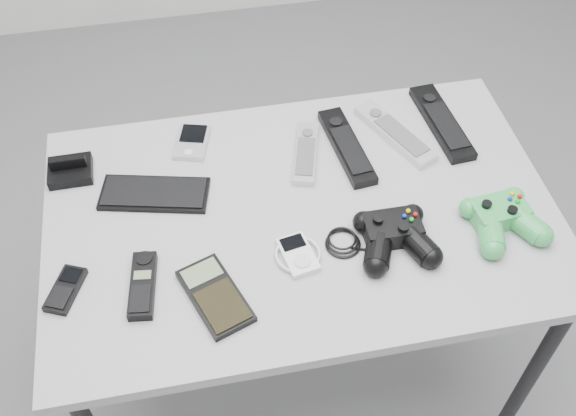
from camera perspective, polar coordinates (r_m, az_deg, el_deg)
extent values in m
plane|color=slate|center=(2.01, 1.63, -11.65)|extent=(3.50, 3.50, 0.00)
cube|color=gray|center=(1.40, 1.16, -0.65)|extent=(1.05, 0.67, 0.03)
cylinder|color=black|center=(1.68, 19.72, -13.44)|extent=(0.03, 0.03, 0.67)
cylinder|color=black|center=(1.86, -15.45, -2.92)|extent=(0.03, 0.03, 0.67)
cylinder|color=black|center=(1.95, 13.03, 1.26)|extent=(0.03, 0.03, 0.67)
cube|color=black|center=(1.43, -11.24, 1.22)|extent=(0.24, 0.14, 0.01)
cube|color=black|center=(1.51, -18.05, 3.34)|extent=(0.09, 0.08, 0.05)
cube|color=#B8B8BF|center=(1.53, -8.13, 5.58)|extent=(0.09, 0.12, 0.02)
cube|color=#B8B8BF|center=(1.49, 1.52, 4.70)|extent=(0.09, 0.19, 0.02)
cube|color=black|center=(1.50, 5.00, 5.26)|extent=(0.08, 0.24, 0.02)
cube|color=black|center=(1.59, 12.89, 7.13)|extent=(0.08, 0.25, 0.02)
cube|color=silver|center=(1.55, 9.03, 6.32)|extent=(0.14, 0.23, 0.02)
cube|color=black|center=(1.33, -18.33, -6.55)|extent=(0.08, 0.11, 0.02)
cube|color=black|center=(1.29, -12.21, -6.39)|extent=(0.06, 0.15, 0.02)
cube|color=black|center=(1.26, -6.19, -7.38)|extent=(0.14, 0.19, 0.02)
cube|color=silver|center=(1.31, 0.84, -3.95)|extent=(0.11, 0.11, 0.02)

